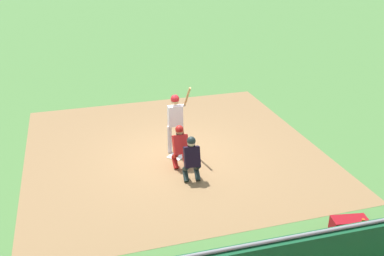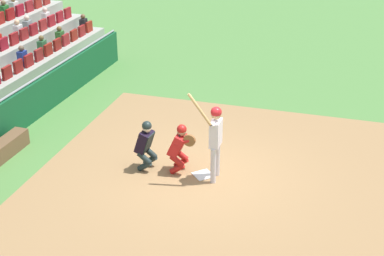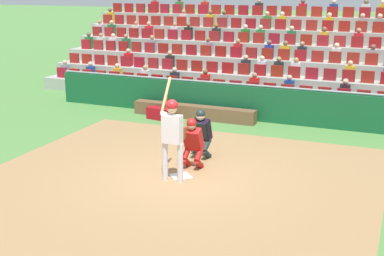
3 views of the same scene
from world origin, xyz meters
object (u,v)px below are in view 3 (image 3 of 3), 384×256
home_plate_umpire (201,131)px  water_bottle_on_bench (167,99)px  dugout_bench (193,112)px  batter_at_plate (172,130)px  catcher_crouching (192,140)px  equipment_duffel_bag (159,113)px  home_plate_marker (181,176)px

home_plate_umpire → water_bottle_on_bench: 4.56m
dugout_bench → water_bottle_on_bench: (0.94, 0.09, 0.36)m
batter_at_plate → dugout_bench: bearing=-71.5°
catcher_crouching → home_plate_umpire: (0.10, -0.84, -0.01)m
catcher_crouching → equipment_duffel_bag: 4.98m
home_plate_marker → water_bottle_on_bench: water_bottle_on_bench is taller
batter_at_plate → catcher_crouching: bearing=-95.4°
home_plate_marker → catcher_crouching: (-0.02, -0.60, 0.70)m
dugout_bench → water_bottle_on_bench: size_ratio=15.68×
batter_at_plate → water_bottle_on_bench: batter_at_plate is taller
home_plate_umpire → equipment_duffel_bag: 4.26m
dugout_bench → water_bottle_on_bench: water_bottle_on_bench is taller
dugout_bench → water_bottle_on_bench: bearing=5.3°
batter_at_plate → catcher_crouching: batter_at_plate is taller
water_bottle_on_bench → catcher_crouching: bearing=122.6°
batter_at_plate → home_plate_umpire: (0.02, -1.74, -0.47)m
home_plate_umpire → catcher_crouching: bearing=97.1°
water_bottle_on_bench → home_plate_umpire: bearing=127.1°
equipment_duffel_bag → water_bottle_on_bench: bearing=-86.6°
home_plate_marker → catcher_crouching: 0.93m
catcher_crouching → home_plate_umpire: 0.84m
catcher_crouching → home_plate_marker: bearing=88.5°
water_bottle_on_bench → equipment_duffel_bag: bearing=84.2°
home_plate_umpire → dugout_bench: 4.17m
home_plate_marker → home_plate_umpire: home_plate_umpire is taller
catcher_crouching → home_plate_umpire: size_ratio=0.98×
batter_at_plate → equipment_duffel_bag: (2.82, -4.92, -0.99)m
dugout_bench → equipment_duffel_bag: dugout_bench is taller
batter_at_plate → catcher_crouching: 1.03m
batter_at_plate → equipment_duffel_bag: batter_at_plate is taller
home_plate_marker → water_bottle_on_bench: bearing=-60.8°
batter_at_plate → water_bottle_on_bench: size_ratio=8.41×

